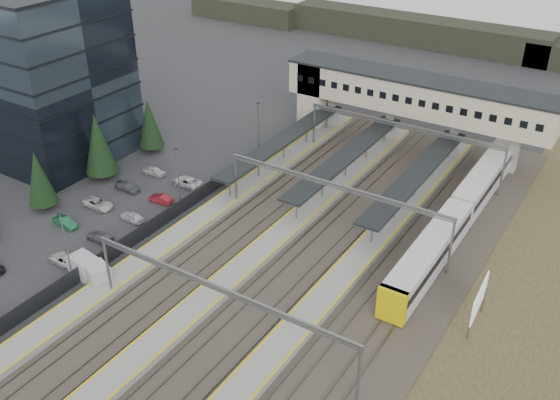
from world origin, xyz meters
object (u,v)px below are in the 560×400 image
Objects in this scene: relay_cabin_near at (84,266)px; footbridge at (398,95)px; office_building at (32,71)px; train at (459,214)px; relay_cabin_far at (98,275)px; billboard at (479,300)px.

relay_cabin_near is 51.65m from footbridge.
office_building is 36.40m from relay_cabin_near.
office_building is 53.18m from footbridge.
office_building reaches higher than relay_cabin_near.
relay_cabin_near is 43.44m from train.
footbridge reaches higher than relay_cabin_far.
footbridge reaches higher than billboard.
relay_cabin_near is 1.04× the size of relay_cabin_far.
office_building is at bearing -145.53° from footbridge.
footbridge is (12.28, 49.33, 6.78)m from relay_cabin_far.
relay_cabin_near is (29.01, -19.05, -10.99)m from office_building.
footbridge reaches higher than relay_cabin_near.
train is (60.00, 11.36, -10.09)m from office_building.
billboard reaches higher than train.
footbridge is (43.70, 30.00, -4.26)m from office_building.
relay_cabin_far is at bearing -6.63° from relay_cabin_near.
relay_cabin_near is at bearing -135.54° from train.
relay_cabin_far is at bearing -132.96° from train.
billboard is (7.07, -15.78, 1.02)m from train.
relay_cabin_far is 0.55× the size of billboard.
billboard is at bearing -3.77° from office_building.
relay_cabin_near reaches higher than relay_cabin_far.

